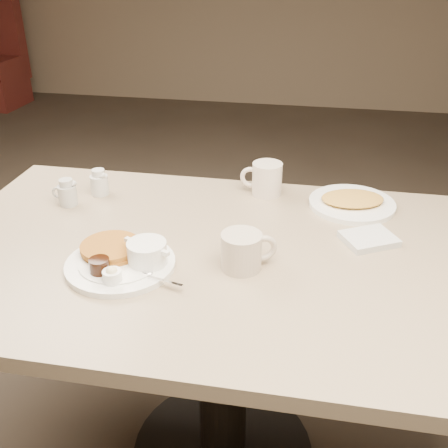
% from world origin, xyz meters
% --- Properties ---
extents(diner_table, '(1.50, 0.90, 0.75)m').
position_xyz_m(diner_table, '(0.00, 0.00, 0.58)').
color(diner_table, tan).
rests_on(diner_table, ground).
extents(main_plate, '(0.35, 0.34, 0.07)m').
position_xyz_m(main_plate, '(-0.22, -0.11, 0.77)').
color(main_plate, white).
rests_on(main_plate, diner_table).
extents(coffee_mug_near, '(0.15, 0.13, 0.09)m').
position_xyz_m(coffee_mug_near, '(0.06, -0.06, 0.80)').
color(coffee_mug_near, beige).
rests_on(coffee_mug_near, diner_table).
extents(napkin, '(0.16, 0.15, 0.02)m').
position_xyz_m(napkin, '(0.36, 0.12, 0.76)').
color(napkin, silver).
rests_on(napkin, diner_table).
extents(coffee_mug_far, '(0.13, 0.10, 0.10)m').
position_xyz_m(coffee_mug_far, '(0.07, 0.36, 0.80)').
color(coffee_mug_far, silver).
rests_on(coffee_mug_far, diner_table).
extents(creamer_left, '(0.08, 0.07, 0.08)m').
position_xyz_m(creamer_left, '(-0.50, 0.18, 0.79)').
color(creamer_left, '#BCBBB7').
rests_on(creamer_left, diner_table).
extents(creamer_right, '(0.07, 0.07, 0.08)m').
position_xyz_m(creamer_right, '(-0.43, 0.27, 0.79)').
color(creamer_right, silver).
rests_on(creamer_right, diner_table).
extents(hash_plate, '(0.30, 0.30, 0.04)m').
position_xyz_m(hash_plate, '(0.33, 0.32, 0.76)').
color(hash_plate, white).
rests_on(hash_plate, diner_table).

